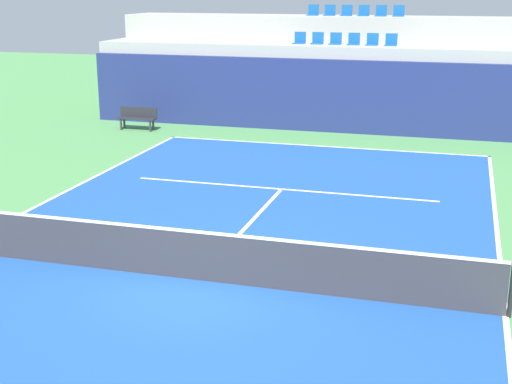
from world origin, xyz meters
name	(u,v)px	position (x,y,z in m)	size (l,w,h in m)	color
ground_plane	(197,280)	(0.00, 0.00, 0.00)	(80.00, 80.00, 0.00)	#4C8C4C
court_surface	(197,280)	(0.00, 0.00, 0.01)	(11.00, 24.00, 0.01)	#1E4C99
baseline_far	(322,146)	(0.00, 11.95, 0.01)	(11.00, 0.10, 0.00)	white
sideline_right	(506,316)	(5.45, 0.00, 0.01)	(0.10, 24.00, 0.00)	white
service_line_far	(282,189)	(0.00, 6.40, 0.01)	(8.26, 0.10, 0.00)	white
centre_service_line	(247,226)	(0.00, 3.20, 0.01)	(0.10, 6.40, 0.00)	white
back_wall	(336,96)	(0.00, 14.55, 1.34)	(19.36, 0.30, 2.67)	navy
stands_tier_lower	(343,86)	(0.00, 15.90, 1.55)	(19.36, 2.40, 3.11)	#9E9E99
stands_tier_upper	(353,67)	(0.00, 18.30, 2.04)	(19.36, 2.40, 4.07)	#9E9E99
seating_row_lower	(345,41)	(0.00, 16.00, 3.23)	(3.94, 0.44, 0.44)	#145193
seating_row_upper	(355,13)	(0.00, 18.40, 4.20)	(3.94, 0.44, 0.44)	#145193
tennis_net	(196,255)	(0.00, 0.00, 0.51)	(11.08, 0.08, 1.07)	black
player_bench	(138,117)	(-7.26, 12.88, 0.51)	(1.50, 0.40, 0.85)	#232328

